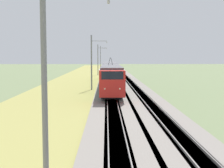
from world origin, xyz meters
name	(u,v)px	position (x,y,z in m)	size (l,w,h in m)	color
ballast_main	(110,85)	(50.00, 0.00, 0.15)	(240.00, 4.40, 0.30)	gray
ballast_adjacent	(132,85)	(50.00, -4.05, 0.15)	(240.00, 4.40, 0.30)	gray
track_main	(110,85)	(50.00, 0.00, 0.16)	(240.00, 1.57, 0.45)	#4C4238
track_adjacent	(132,85)	(50.00, -4.05, 0.16)	(240.00, 1.57, 0.45)	#4C4238
grass_verge	(76,86)	(50.00, 6.06, 0.06)	(240.00, 13.28, 0.12)	#99934C
passenger_train	(110,73)	(48.47, 0.00, 2.44)	(43.12, 2.95, 5.19)	red
catenary_mast_near	(46,83)	(5.35, 2.89, 4.44)	(0.22, 2.56, 8.60)	slate
catenary_mast_mid	(92,62)	(42.48, 2.89, 4.47)	(0.22, 2.56, 8.65)	slate
catenary_mast_far	(98,60)	(79.61, 2.89, 4.40)	(0.22, 2.56, 8.51)	slate
catenary_mast_distant	(101,57)	(116.75, 2.90, 4.83)	(0.22, 2.56, 9.36)	slate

